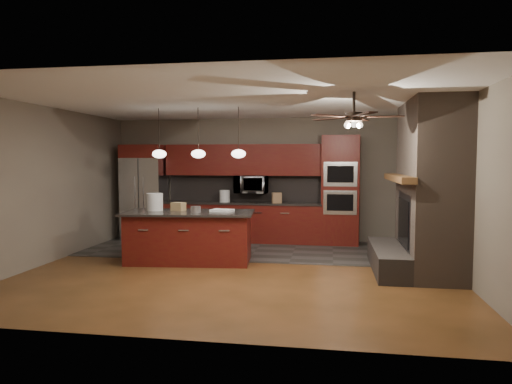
% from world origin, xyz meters
% --- Properties ---
extents(ground, '(7.00, 7.00, 0.00)m').
position_xyz_m(ground, '(0.00, 0.00, 0.00)').
color(ground, brown).
rests_on(ground, ground).
extents(ceiling, '(7.00, 6.00, 0.02)m').
position_xyz_m(ceiling, '(0.00, 0.00, 2.80)').
color(ceiling, white).
rests_on(ceiling, back_wall).
extents(back_wall, '(7.00, 0.02, 2.80)m').
position_xyz_m(back_wall, '(0.00, 3.00, 1.40)').
color(back_wall, slate).
rests_on(back_wall, ground).
extents(right_wall, '(0.02, 6.00, 2.80)m').
position_xyz_m(right_wall, '(3.50, 0.00, 1.40)').
color(right_wall, slate).
rests_on(right_wall, ground).
extents(left_wall, '(0.02, 6.00, 2.80)m').
position_xyz_m(left_wall, '(-3.50, 0.00, 1.40)').
color(left_wall, slate).
rests_on(left_wall, ground).
extents(slate_tile_patch, '(7.00, 2.40, 0.01)m').
position_xyz_m(slate_tile_patch, '(0.00, 1.80, 0.01)').
color(slate_tile_patch, '#393633').
rests_on(slate_tile_patch, ground).
extents(fireplace_column, '(1.30, 2.10, 2.80)m').
position_xyz_m(fireplace_column, '(3.04, 0.40, 1.30)').
color(fireplace_column, brown).
rests_on(fireplace_column, ground).
extents(back_cabinetry, '(3.59, 0.64, 2.20)m').
position_xyz_m(back_cabinetry, '(-0.48, 2.74, 0.89)').
color(back_cabinetry, '#581B10').
rests_on(back_cabinetry, ground).
extents(oven_tower, '(0.80, 0.63, 2.38)m').
position_xyz_m(oven_tower, '(1.70, 2.69, 1.19)').
color(oven_tower, '#581B10').
rests_on(oven_tower, ground).
extents(microwave, '(0.73, 0.41, 0.50)m').
position_xyz_m(microwave, '(-0.27, 2.75, 1.30)').
color(microwave, silver).
rests_on(microwave, back_cabinetry).
extents(refrigerator, '(0.95, 0.75, 2.19)m').
position_xyz_m(refrigerator, '(-2.76, 2.62, 1.10)').
color(refrigerator, silver).
rests_on(refrigerator, ground).
extents(kitchen_island, '(2.42, 1.29, 0.92)m').
position_xyz_m(kitchen_island, '(-1.02, 0.49, 0.46)').
color(kitchen_island, '#581B10').
rests_on(kitchen_island, ground).
extents(white_bucket, '(0.30, 0.30, 0.32)m').
position_xyz_m(white_bucket, '(-1.69, 0.55, 1.08)').
color(white_bucket, silver).
rests_on(white_bucket, kitchen_island).
extents(paint_can, '(0.20, 0.20, 0.12)m').
position_xyz_m(paint_can, '(-0.85, 0.32, 0.98)').
color(paint_can, silver).
rests_on(paint_can, kitchen_island).
extents(paint_tray, '(0.43, 0.33, 0.04)m').
position_xyz_m(paint_tray, '(-0.44, 0.61, 0.94)').
color(paint_tray, white).
rests_on(paint_tray, kitchen_island).
extents(cardboard_box, '(0.27, 0.23, 0.15)m').
position_xyz_m(cardboard_box, '(-1.27, 0.62, 0.99)').
color(cardboard_box, '#9C7E50').
rests_on(cardboard_box, kitchen_island).
extents(counter_bucket, '(0.24, 0.24, 0.27)m').
position_xyz_m(counter_bucket, '(-0.88, 2.70, 1.03)').
color(counter_bucket, white).
rests_on(counter_bucket, back_cabinetry).
extents(counter_box, '(0.24, 0.21, 0.22)m').
position_xyz_m(counter_box, '(0.32, 2.65, 1.01)').
color(counter_box, '#98724E').
rests_on(counter_box, back_cabinetry).
extents(pendant_left, '(0.26, 0.26, 0.92)m').
position_xyz_m(pendant_left, '(-1.65, 0.70, 1.96)').
color(pendant_left, black).
rests_on(pendant_left, ceiling).
extents(pendant_center, '(0.26, 0.26, 0.92)m').
position_xyz_m(pendant_center, '(-0.90, 0.70, 1.96)').
color(pendant_center, black).
rests_on(pendant_center, ceiling).
extents(pendant_right, '(0.26, 0.26, 0.92)m').
position_xyz_m(pendant_right, '(-0.15, 0.70, 1.96)').
color(pendant_right, black).
rests_on(pendant_right, ceiling).
extents(ceiling_fan, '(1.27, 1.33, 0.41)m').
position_xyz_m(ceiling_fan, '(1.80, -0.80, 2.46)').
color(ceiling_fan, black).
rests_on(ceiling_fan, ceiling).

